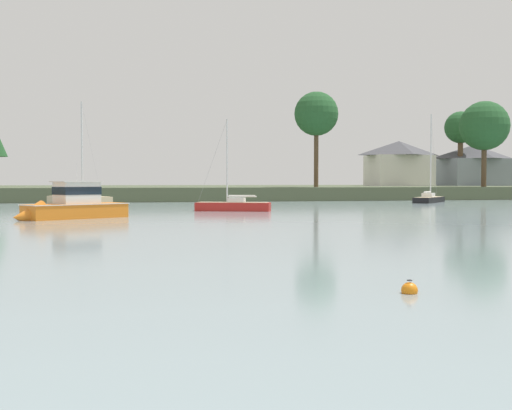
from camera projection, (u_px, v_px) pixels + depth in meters
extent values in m
cube|color=#4C563D|center=(201.00, 191.00, 104.44)|extent=(249.97, 53.88, 1.72)
cube|color=black|center=(429.00, 202.00, 75.59)|extent=(6.49, 6.92, 1.05)
cube|color=#CCB78E|center=(429.00, 197.00, 75.57)|extent=(6.02, 6.43, 0.04)
cube|color=silver|center=(428.00, 195.00, 75.22)|extent=(2.01, 2.05, 0.46)
cylinder|color=silver|center=(431.00, 155.00, 75.92)|extent=(0.15, 0.15, 9.73)
cylinder|color=silver|center=(427.00, 192.00, 74.75)|extent=(2.13, 2.35, 0.12)
cylinder|color=silver|center=(427.00, 192.00, 74.74)|extent=(1.94, 2.13, 0.14)
cylinder|color=#999999|center=(434.00, 156.00, 77.25)|extent=(2.06, 2.29, 9.69)
cube|color=orange|center=(76.00, 215.00, 43.09)|extent=(6.95, 5.51, 1.53)
cone|color=orange|center=(27.00, 217.00, 40.71)|extent=(2.69, 2.75, 2.05)
cube|color=silver|center=(76.00, 204.00, 43.06)|extent=(7.11, 5.66, 0.05)
cube|color=silver|center=(77.00, 193.00, 43.09)|extent=(3.17, 2.93, 1.44)
cube|color=#19232D|center=(77.00, 191.00, 43.09)|extent=(3.24, 2.98, 0.52)
cube|color=beige|center=(77.00, 182.00, 43.07)|extent=(3.59, 3.34, 0.06)
cylinder|color=silver|center=(77.00, 172.00, 43.04)|extent=(0.03, 0.03, 1.17)
cube|color=#B2231E|center=(233.00, 210.00, 53.72)|extent=(6.35, 3.70, 1.20)
cube|color=#CCB78E|center=(233.00, 202.00, 53.69)|extent=(5.93, 3.39, 0.04)
cube|color=silver|center=(237.00, 200.00, 53.64)|extent=(1.63, 1.42, 0.37)
cylinder|color=silver|center=(227.00, 161.00, 53.64)|extent=(0.12, 0.12, 6.90)
cylinder|color=silver|center=(242.00, 196.00, 53.57)|extent=(2.35, 0.99, 0.10)
cylinder|color=silver|center=(242.00, 196.00, 53.56)|extent=(2.13, 0.94, 0.14)
cylinder|color=#999999|center=(212.00, 161.00, 53.82)|extent=(2.33, 0.92, 6.85)
cube|color=tan|center=(79.00, 204.00, 66.34)|extent=(6.84, 8.53, 1.58)
cube|color=#CCB78E|center=(79.00, 196.00, 66.31)|extent=(6.31, 7.94, 0.04)
cube|color=silver|center=(76.00, 193.00, 66.60)|extent=(2.35, 2.45, 0.52)
cylinder|color=silver|center=(82.00, 149.00, 65.66)|extent=(0.17, 0.17, 9.62)
cylinder|color=silver|center=(73.00, 190.00, 67.00)|extent=(2.04, 2.95, 0.14)
cylinder|color=silver|center=(73.00, 189.00, 67.00)|extent=(1.85, 2.66, 0.14)
cylinder|color=#999999|center=(91.00, 149.00, 64.47)|extent=(1.95, 2.89, 9.58)
sphere|color=orange|center=(409.00, 290.00, 14.22)|extent=(0.37, 0.37, 0.37)
torus|color=#333338|center=(410.00, 280.00, 14.21)|extent=(0.12, 0.12, 0.02)
cylinder|color=brown|center=(484.00, 162.00, 89.59)|extent=(0.70, 0.70, 6.94)
sphere|color=#235128|center=(484.00, 126.00, 89.41)|extent=(6.82, 6.82, 6.82)
cylinder|color=brown|center=(460.00, 160.00, 111.35)|extent=(0.89, 0.89, 8.85)
sphere|color=#235128|center=(461.00, 127.00, 111.14)|extent=(5.49, 5.49, 5.49)
cylinder|color=brown|center=(316.00, 155.00, 85.18)|extent=(0.60, 0.60, 8.37)
sphere|color=#235128|center=(316.00, 114.00, 84.98)|extent=(5.81, 5.81, 5.81)
cube|color=gray|center=(474.00, 172.00, 114.38)|extent=(11.11, 8.25, 4.73)
pyramid|color=#47474C|center=(474.00, 152.00, 114.25)|extent=(12.00, 8.92, 2.49)
cube|color=silver|center=(399.00, 171.00, 109.18)|extent=(9.89, 7.28, 5.15)
pyramid|color=#47474C|center=(399.00, 148.00, 109.04)|extent=(10.68, 7.86, 2.42)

